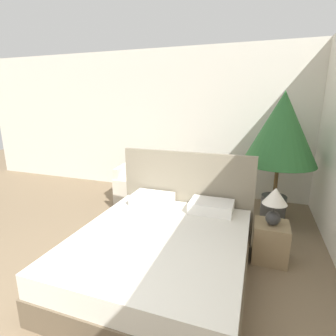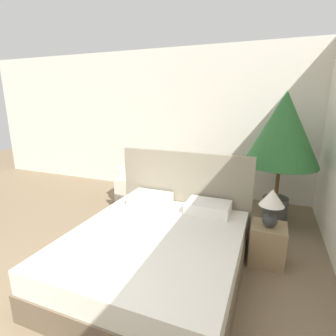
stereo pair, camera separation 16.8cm
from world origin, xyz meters
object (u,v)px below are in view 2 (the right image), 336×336
object	(u,v)px
armchair_near_window_right	(177,189)
side_table	(156,191)
armchair_near_window_left	(137,184)
table_lamp	(272,203)
bed	(157,250)
nightstand	(267,244)
potted_palm	(283,132)

from	to	relation	value
armchair_near_window_right	side_table	bearing A→B (deg)	176.19
armchair_near_window_left	table_lamp	bearing A→B (deg)	-33.11
bed	nightstand	bearing A→B (deg)	30.98
bed	side_table	xyz separation A→B (m)	(-0.91, 1.99, -0.08)
bed	armchair_near_window_right	distance (m)	2.06
armchair_near_window_left	potted_palm	xyz separation A→B (m)	(2.55, -0.04, 1.14)
side_table	potted_palm	bearing A→B (deg)	-0.86
side_table	table_lamp	bearing A→B (deg)	-33.03
potted_palm	armchair_near_window_left	bearing A→B (deg)	179.09
table_lamp	armchair_near_window_left	bearing A→B (deg)	151.52
armchair_near_window_left	potted_palm	world-z (taller)	potted_palm
armchair_near_window_left	table_lamp	xyz separation A→B (m)	(2.47, -1.34, 0.48)
armchair_near_window_right	side_table	xyz separation A→B (m)	(-0.42, -0.01, -0.08)
table_lamp	nightstand	bearing A→B (deg)	86.11
table_lamp	side_table	distance (m)	2.50
bed	nightstand	world-z (taller)	bed
bed	potted_palm	world-z (taller)	potted_palm
armchair_near_window_right	nightstand	size ratio (longest dim) A/B	1.78
nightstand	armchair_near_window_left	bearing A→B (deg)	152.03
bed	table_lamp	xyz separation A→B (m)	(1.14, 0.66, 0.48)
armchair_near_window_left	armchair_near_window_right	distance (m)	0.84
side_table	bed	bearing A→B (deg)	-65.50
bed	armchair_near_window_left	distance (m)	2.40
bed	nightstand	distance (m)	1.33
nightstand	side_table	size ratio (longest dim) A/B	1.11
potted_palm	table_lamp	distance (m)	1.46
bed	armchair_near_window_right	world-z (taller)	bed
bed	armchair_near_window_left	size ratio (longest dim) A/B	2.44
bed	armchair_near_window_left	world-z (taller)	bed
bed	armchair_near_window_right	bearing A→B (deg)	103.71
potted_palm	side_table	xyz separation A→B (m)	(-2.13, 0.03, -1.22)
nightstand	bed	bearing A→B (deg)	-149.02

